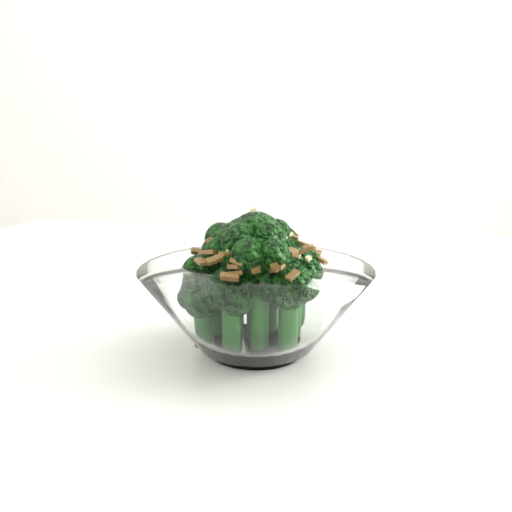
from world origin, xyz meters
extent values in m
plane|color=white|center=(0.00, 1.75, 1.35)|extent=(3.50, 0.00, 3.50)
cube|color=white|center=(-0.13, 0.03, 0.73)|extent=(1.38, 1.12, 0.04)
cylinder|color=white|center=(-0.54, 0.52, 0.35)|extent=(0.04, 0.04, 0.71)
cylinder|color=white|center=(-0.22, -0.12, 0.75)|extent=(0.08, 0.08, 0.01)
cylinder|color=#165015|center=(-0.22, -0.14, 0.79)|extent=(0.02, 0.02, 0.06)
sphere|color=#10450C|center=(-0.22, -0.14, 0.83)|extent=(0.04, 0.04, 0.04)
cylinder|color=#165015|center=(-0.22, -0.12, 0.80)|extent=(0.02, 0.02, 0.08)
sphere|color=#10450C|center=(-0.22, -0.12, 0.85)|extent=(0.05, 0.05, 0.05)
cylinder|color=#165015|center=(-0.24, -0.14, 0.78)|extent=(0.02, 0.02, 0.04)
sphere|color=#10450C|center=(-0.24, -0.14, 0.81)|extent=(0.04, 0.04, 0.04)
cylinder|color=#165015|center=(-0.18, -0.09, 0.78)|extent=(0.02, 0.02, 0.04)
sphere|color=#10450C|center=(-0.18, -0.09, 0.81)|extent=(0.04, 0.04, 0.04)
cylinder|color=#165015|center=(-0.19, -0.15, 0.78)|extent=(0.02, 0.02, 0.05)
sphere|color=#10450C|center=(-0.19, -0.15, 0.82)|extent=(0.04, 0.04, 0.04)
cylinder|color=#165015|center=(-0.20, -0.10, 0.80)|extent=(0.02, 0.02, 0.07)
sphere|color=#10450C|center=(-0.20, -0.10, 0.84)|extent=(0.04, 0.04, 0.04)
cylinder|color=#165015|center=(-0.19, -0.12, 0.79)|extent=(0.02, 0.02, 0.05)
sphere|color=#10450C|center=(-0.19, -0.12, 0.82)|extent=(0.04, 0.04, 0.04)
cylinder|color=#165015|center=(-0.25, -0.10, 0.79)|extent=(0.02, 0.02, 0.05)
sphere|color=#10450C|center=(-0.25, -0.10, 0.82)|extent=(0.04, 0.04, 0.04)
cylinder|color=#165015|center=(-0.23, -0.11, 0.79)|extent=(0.02, 0.02, 0.07)
sphere|color=#10450C|center=(-0.23, -0.11, 0.84)|extent=(0.04, 0.04, 0.04)
cylinder|color=#165015|center=(-0.21, -0.08, 0.78)|extent=(0.02, 0.02, 0.04)
sphere|color=#10450C|center=(-0.21, -0.08, 0.81)|extent=(0.04, 0.04, 0.04)
cylinder|color=#165015|center=(-0.26, -0.12, 0.78)|extent=(0.02, 0.02, 0.04)
sphere|color=#10450C|center=(-0.26, -0.12, 0.81)|extent=(0.04, 0.04, 0.04)
cube|color=brown|center=(-0.20, -0.10, 0.86)|extent=(0.01, 0.01, 0.00)
cube|color=brown|center=(-0.18, -0.10, 0.84)|extent=(0.01, 0.01, 0.01)
cube|color=brown|center=(-0.24, -0.16, 0.83)|extent=(0.01, 0.01, 0.01)
cube|color=brown|center=(-0.24, -0.16, 0.83)|extent=(0.01, 0.01, 0.01)
cube|color=brown|center=(-0.19, -0.11, 0.85)|extent=(0.01, 0.01, 0.01)
cube|color=brown|center=(-0.26, -0.13, 0.84)|extent=(0.02, 0.01, 0.01)
cube|color=brown|center=(-0.25, -0.08, 0.83)|extent=(0.01, 0.01, 0.00)
cube|color=brown|center=(-0.18, -0.08, 0.83)|extent=(0.01, 0.01, 0.00)
cube|color=brown|center=(-0.25, -0.11, 0.84)|extent=(0.01, 0.01, 0.01)
cube|color=brown|center=(-0.25, -0.14, 0.84)|extent=(0.01, 0.01, 0.01)
cube|color=brown|center=(-0.19, -0.10, 0.85)|extent=(0.01, 0.01, 0.01)
cube|color=brown|center=(-0.26, -0.10, 0.83)|extent=(0.01, 0.01, 0.01)
cube|color=brown|center=(-0.24, -0.15, 0.84)|extent=(0.01, 0.01, 0.00)
cube|color=brown|center=(-0.19, -0.11, 0.85)|extent=(0.01, 0.01, 0.01)
cube|color=brown|center=(-0.25, -0.12, 0.85)|extent=(0.01, 0.01, 0.01)
cube|color=brown|center=(-0.23, -0.07, 0.84)|extent=(0.02, 0.01, 0.01)
cube|color=brown|center=(-0.23, -0.12, 0.86)|extent=(0.01, 0.01, 0.01)
cube|color=brown|center=(-0.17, -0.11, 0.83)|extent=(0.01, 0.02, 0.00)
cube|color=brown|center=(-0.18, -0.13, 0.84)|extent=(0.02, 0.01, 0.01)
cube|color=brown|center=(-0.22, -0.08, 0.85)|extent=(0.01, 0.01, 0.01)
cube|color=brown|center=(-0.19, -0.16, 0.83)|extent=(0.01, 0.01, 0.01)
cube|color=brown|center=(-0.25, -0.12, 0.85)|extent=(0.01, 0.01, 0.01)
cube|color=brown|center=(-0.24, -0.16, 0.84)|extent=(0.01, 0.01, 0.01)
cube|color=brown|center=(-0.24, -0.10, 0.85)|extent=(0.01, 0.01, 0.01)
cube|color=brown|center=(-0.21, -0.16, 0.84)|extent=(0.01, 0.01, 0.01)
cube|color=brown|center=(-0.19, -0.15, 0.84)|extent=(0.01, 0.01, 0.01)
cube|color=brown|center=(-0.17, -0.11, 0.84)|extent=(0.01, 0.01, 0.01)
cube|color=brown|center=(-0.26, -0.13, 0.83)|extent=(0.01, 0.02, 0.00)
cube|color=brown|center=(-0.21, -0.10, 0.85)|extent=(0.01, 0.01, 0.01)
cube|color=brown|center=(-0.21, -0.10, 0.86)|extent=(0.02, 0.01, 0.01)
cube|color=brown|center=(-0.19, -0.14, 0.84)|extent=(0.01, 0.01, 0.01)
cube|color=brown|center=(-0.21, -0.16, 0.83)|extent=(0.01, 0.01, 0.01)
cube|color=brown|center=(-0.23, -0.09, 0.85)|extent=(0.01, 0.02, 0.00)
cube|color=brown|center=(-0.17, -0.10, 0.84)|extent=(0.01, 0.01, 0.00)
cube|color=brown|center=(-0.17, -0.10, 0.84)|extent=(0.01, 0.01, 0.01)
cube|color=brown|center=(-0.24, -0.15, 0.84)|extent=(0.01, 0.01, 0.01)
cube|color=brown|center=(-0.18, -0.10, 0.85)|extent=(0.01, 0.01, 0.01)
cube|color=brown|center=(-0.24, -0.10, 0.85)|extent=(0.01, 0.01, 0.01)
cube|color=brown|center=(-0.22, -0.16, 0.83)|extent=(0.01, 0.01, 0.01)
cube|color=brown|center=(-0.17, -0.10, 0.83)|extent=(0.01, 0.01, 0.01)
cube|color=brown|center=(-0.18, -0.08, 0.83)|extent=(0.01, 0.01, 0.01)
cube|color=brown|center=(-0.18, -0.09, 0.83)|extent=(0.01, 0.01, 0.01)
cube|color=brown|center=(-0.25, -0.10, 0.84)|extent=(0.01, 0.01, 0.01)
cube|color=brown|center=(-0.20, -0.11, 0.85)|extent=(0.02, 0.01, 0.01)
cube|color=brown|center=(-0.22, -0.12, 0.87)|extent=(0.01, 0.01, 0.01)
cube|color=brown|center=(-0.20, -0.16, 0.84)|extent=(0.01, 0.01, 0.00)
cube|color=brown|center=(-0.19, -0.10, 0.85)|extent=(0.01, 0.01, 0.01)
cube|color=brown|center=(-0.22, -0.15, 0.84)|extent=(0.01, 0.01, 0.01)
cube|color=brown|center=(-0.25, -0.11, 0.85)|extent=(0.02, 0.01, 0.01)
cube|color=brown|center=(-0.16, -0.12, 0.83)|extent=(0.01, 0.01, 0.01)
cube|color=beige|center=(-0.25, -0.08, 0.84)|extent=(0.01, 0.01, 0.00)
cube|color=beige|center=(-0.24, -0.14, 0.84)|extent=(0.00, 0.00, 0.00)
cube|color=beige|center=(-0.20, -0.13, 0.85)|extent=(0.00, 0.00, 0.00)
cube|color=beige|center=(-0.19, -0.15, 0.84)|extent=(0.00, 0.00, 0.00)
cube|color=beige|center=(-0.20, -0.12, 0.86)|extent=(0.01, 0.01, 0.00)
cube|color=beige|center=(-0.24, -0.07, 0.83)|extent=(0.01, 0.01, 0.00)
cube|color=beige|center=(-0.22, -0.08, 0.84)|extent=(0.00, 0.00, 0.00)
cube|color=beige|center=(-0.23, -0.07, 0.84)|extent=(0.00, 0.00, 0.00)
cube|color=beige|center=(-0.24, -0.13, 0.85)|extent=(0.00, 0.01, 0.00)
cube|color=beige|center=(-0.19, -0.11, 0.85)|extent=(0.01, 0.01, 0.01)
cube|color=beige|center=(-0.22, -0.07, 0.84)|extent=(0.00, 0.00, 0.00)
cube|color=beige|center=(-0.19, -0.12, 0.85)|extent=(0.01, 0.01, 0.00)
cube|color=beige|center=(-0.24, -0.11, 0.86)|extent=(0.01, 0.00, 0.00)
cube|color=beige|center=(-0.24, -0.15, 0.84)|extent=(0.01, 0.01, 0.00)
cube|color=beige|center=(-0.22, -0.11, 0.87)|extent=(0.01, 0.01, 0.00)
cube|color=beige|center=(-0.18, -0.14, 0.84)|extent=(0.01, 0.01, 0.01)
camera|label=1|loc=(-0.27, -0.57, 0.94)|focal=40.00mm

